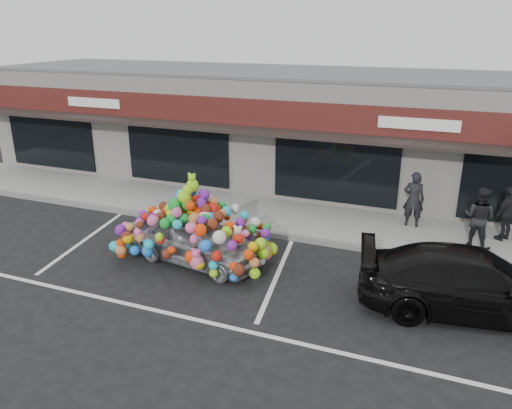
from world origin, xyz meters
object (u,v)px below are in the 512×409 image
at_px(pedestrian_c, 507,213).
at_px(black_sedan, 473,283).
at_px(pedestrian_b, 479,218).
at_px(pedestrian_a, 414,199).
at_px(toy_car, 196,234).

bearing_deg(pedestrian_c, black_sedan, 28.40).
bearing_deg(pedestrian_b, pedestrian_c, -109.47).
xyz_separation_m(pedestrian_a, pedestrian_c, (2.57, -0.12, -0.06)).
bearing_deg(pedestrian_c, toy_car, -20.58).
distance_m(pedestrian_b, pedestrian_c, 1.12).
height_order(black_sedan, pedestrian_a, pedestrian_a).
bearing_deg(black_sedan, pedestrian_a, 11.00).
relative_size(black_sedan, pedestrian_b, 2.82).
height_order(pedestrian_b, pedestrian_c, pedestrian_b).
bearing_deg(pedestrian_a, pedestrian_b, 150.55).
bearing_deg(pedestrian_b, black_sedan, 111.05).
bearing_deg(black_sedan, pedestrian_b, -12.42).
bearing_deg(toy_car, pedestrian_b, -54.13).
xyz_separation_m(toy_car, pedestrian_a, (5.12, 4.33, 0.22)).
bearing_deg(pedestrian_c, pedestrian_a, -52.02).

